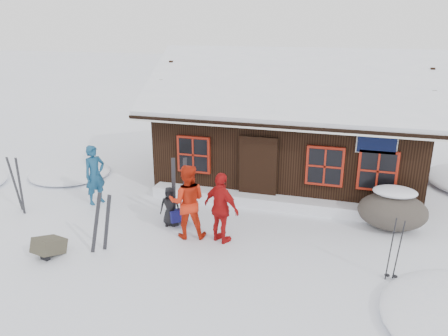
{
  "coord_description": "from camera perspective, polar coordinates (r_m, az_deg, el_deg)",
  "views": [
    {
      "loc": [
        3.4,
        -9.44,
        5.2
      ],
      "look_at": [
        0.11,
        1.62,
        1.3
      ],
      "focal_mm": 35.0,
      "sensor_mm": 36.0,
      "label": 1
    }
  ],
  "objects": [
    {
      "name": "backpack_blue",
      "position": [
        11.89,
        -6.19,
        -6.53
      ],
      "size": [
        0.7,
        0.72,
        0.31
      ],
      "primitive_type": "cube",
      "rotation": [
        0.0,
        0.0,
        0.7
      ],
      "color": "#131454",
      "rests_on": "ground"
    },
    {
      "name": "snow_mounds",
      "position": [
        12.56,
        7.15,
        -5.93
      ],
      "size": [
        20.6,
        13.2,
        0.48
      ],
      "color": "white",
      "rests_on": "ground"
    },
    {
      "name": "skier_teal",
      "position": [
        13.41,
        -16.51,
        -0.86
      ],
      "size": [
        0.67,
        0.77,
        1.79
      ],
      "primitive_type": "imported",
      "rotation": [
        0.0,
        0.0,
        1.1
      ],
      "color": "navy",
      "rests_on": "ground"
    },
    {
      "name": "ski_pair_right",
      "position": [
        11.77,
        -5.85,
        -2.98
      ],
      "size": [
        0.42,
        0.21,
        1.85
      ],
      "rotation": [
        0.0,
        0.0,
        0.42
      ],
      "color": "black",
      "rests_on": "ground"
    },
    {
      "name": "ski_pair_left",
      "position": [
        10.64,
        -15.71,
        -6.98
      ],
      "size": [
        0.59,
        0.26,
        1.52
      ],
      "rotation": [
        0.0,
        0.0,
        0.32
      ],
      "color": "black",
      "rests_on": "ground"
    },
    {
      "name": "mountain_hut",
      "position": [
        14.99,
        8.85,
        4.46
      ],
      "size": [
        8.9,
        6.09,
        4.42
      ],
      "color": "black",
      "rests_on": "ground"
    },
    {
      "name": "skier_crouched",
      "position": [
        11.68,
        -7.07,
        -4.98
      ],
      "size": [
        0.6,
        0.47,
        1.07
      ],
      "primitive_type": "imported",
      "rotation": [
        0.0,
        0.0,
        0.27
      ],
      "color": "black",
      "rests_on": "ground"
    },
    {
      "name": "snow_drift",
      "position": [
        12.86,
        6.8,
        -4.46
      ],
      "size": [
        7.6,
        0.6,
        0.35
      ],
      "primitive_type": "cube",
      "color": "white",
      "rests_on": "ground"
    },
    {
      "name": "ski_poles",
      "position": [
        9.86,
        21.38,
        -10.02
      ],
      "size": [
        0.26,
        0.13,
        1.44
      ],
      "color": "black",
      "rests_on": "ground"
    },
    {
      "name": "boulder",
      "position": [
        12.23,
        21.16,
        -5.13
      ],
      "size": [
        1.76,
        1.32,
        1.03
      ],
      "color": "#4B433C",
      "rests_on": "ground"
    },
    {
      "name": "skier_orange_left",
      "position": [
        10.87,
        -4.81,
        -4.38
      ],
      "size": [
        1.09,
        0.96,
        1.9
      ],
      "primitive_type": "imported",
      "rotation": [
        0.0,
        0.0,
        3.43
      ],
      "color": "red",
      "rests_on": "ground"
    },
    {
      "name": "backpack_olive",
      "position": [
        11.06,
        -21.84,
        -9.79
      ],
      "size": [
        0.62,
        0.74,
        0.35
      ],
      "primitive_type": "cube",
      "rotation": [
        0.0,
        0.0,
        -0.21
      ],
      "color": "#3F3B2D",
      "rests_on": "ground"
    },
    {
      "name": "ground",
      "position": [
        11.3,
        -2.89,
        -8.75
      ],
      "size": [
        120.0,
        120.0,
        0.0
      ],
      "primitive_type": "plane",
      "color": "white",
      "rests_on": "ground"
    },
    {
      "name": "skier_orange_right",
      "position": [
        10.6,
        -0.35,
        -5.26
      ],
      "size": [
        1.14,
        0.83,
        1.79
      ],
      "primitive_type": "imported",
      "rotation": [
        0.0,
        0.0,
        2.72
      ],
      "color": "#AA1112",
      "rests_on": "ground"
    },
    {
      "name": "ski_pair_mid",
      "position": [
        13.66,
        -25.36,
        -2.08
      ],
      "size": [
        0.56,
        0.25,
        1.65
      ],
      "rotation": [
        0.0,
        0.0,
        -0.33
      ],
      "color": "black",
      "rests_on": "ground"
    }
  ]
}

